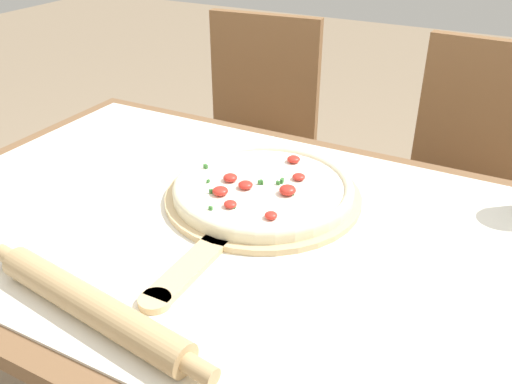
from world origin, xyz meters
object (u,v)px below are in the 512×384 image
object	(u,v)px
rolling_pin	(92,306)
chair_left	(254,134)
pizza_peel	(259,200)
pizza	(263,188)
chair_right	(468,179)

from	to	relation	value
rolling_pin	chair_left	xyz separation A→B (m)	(-0.32, 1.09, -0.23)
pizza_peel	pizza	distance (m)	0.03
rolling_pin	chair_right	distance (m)	1.18
pizza	chair_left	xyz separation A→B (m)	(-0.38, 0.68, -0.23)
pizza_peel	chair_right	xyz separation A→B (m)	(0.32, 0.70, -0.21)
pizza_peel	pizza	world-z (taller)	pizza
pizza	rolling_pin	distance (m)	0.42
pizza_peel	pizza	xyz separation A→B (m)	(0.00, 0.02, 0.02)
chair_left	chair_right	world-z (taller)	same
pizza	chair_left	size ratio (longest dim) A/B	0.39
pizza	chair_right	size ratio (longest dim) A/B	0.39
pizza_peel	chair_left	xyz separation A→B (m)	(-0.38, 0.70, -0.21)
pizza_peel	chair_right	world-z (taller)	chair_right
pizza	chair_right	distance (m)	0.78
rolling_pin	chair_left	size ratio (longest dim) A/B	0.49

